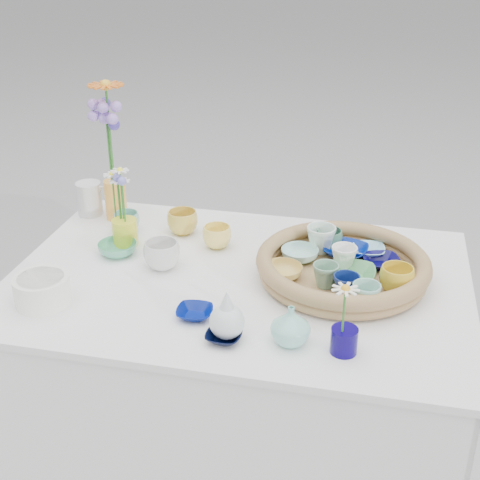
# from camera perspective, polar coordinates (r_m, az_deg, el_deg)

# --- Properties ---
(wicker_tray) EXTENTS (0.47, 0.47, 0.08)m
(wicker_tray) POSITION_cam_1_polar(r_m,az_deg,el_deg) (1.84, 8.75, -2.30)
(wicker_tray) COLOR brown
(wicker_tray) RESTS_ON display_table
(tray_ceramic_0) EXTENTS (0.15, 0.15, 0.03)m
(tray_ceramic_0) POSITION_cam_1_polar(r_m,az_deg,el_deg) (1.94, 9.00, -0.95)
(tray_ceramic_0) COLOR navy
(tray_ceramic_0) RESTS_ON wicker_tray
(tray_ceramic_1) EXTENTS (0.13, 0.13, 0.03)m
(tray_ceramic_1) POSITION_cam_1_polar(r_m,az_deg,el_deg) (1.90, 11.96, -1.85)
(tray_ceramic_1) COLOR #090643
(tray_ceramic_1) RESTS_ON wicker_tray
(tray_ceramic_2) EXTENTS (0.10, 0.10, 0.07)m
(tray_ceramic_2) POSITION_cam_1_polar(r_m,az_deg,el_deg) (1.78, 13.22, -3.28)
(tray_ceramic_2) COLOR gold
(tray_ceramic_2) RESTS_ON wicker_tray
(tray_ceramic_3) EXTENTS (0.13, 0.13, 0.03)m
(tray_ceramic_3) POSITION_cam_1_polar(r_m,az_deg,el_deg) (1.82, 9.48, -2.92)
(tray_ceramic_3) COLOR #4A9657
(tray_ceramic_3) RESTS_ON wicker_tray
(tray_ceramic_4) EXTENTS (0.08, 0.08, 0.06)m
(tray_ceramic_4) POSITION_cam_1_polar(r_m,az_deg,el_deg) (1.77, 7.31, -3.02)
(tray_ceramic_4) COLOR gray
(tray_ceramic_4) RESTS_ON wicker_tray
(tray_ceramic_5) EXTENTS (0.13, 0.13, 0.03)m
(tray_ceramic_5) POSITION_cam_1_polar(r_m,az_deg,el_deg) (1.90, 5.12, -1.22)
(tray_ceramic_5) COLOR #A6DACF
(tray_ceramic_5) RESTS_ON wicker_tray
(tray_ceramic_6) EXTENTS (0.11, 0.11, 0.08)m
(tray_ceramic_6) POSITION_cam_1_polar(r_m,az_deg,el_deg) (1.94, 6.92, 0.05)
(tray_ceramic_6) COLOR white
(tray_ceramic_6) RESTS_ON wicker_tray
(tray_ceramic_7) EXTENTS (0.09, 0.09, 0.07)m
(tray_ceramic_7) POSITION_cam_1_polar(r_m,az_deg,el_deg) (1.86, 8.86, -1.50)
(tray_ceramic_7) COLOR white
(tray_ceramic_7) RESTS_ON wicker_tray
(tray_ceramic_8) EXTENTS (0.10, 0.10, 0.02)m
(tray_ceramic_8) POSITION_cam_1_polar(r_m,az_deg,el_deg) (1.96, 10.91, -0.89)
(tray_ceramic_8) COLOR #96E3FA
(tray_ceramic_8) RESTS_ON wicker_tray
(tray_ceramic_9) EXTENTS (0.08, 0.08, 0.06)m
(tray_ceramic_9) POSITION_cam_1_polar(r_m,az_deg,el_deg) (1.73, 9.04, -3.95)
(tray_ceramic_9) COLOR navy
(tray_ceramic_9) RESTS_ON wicker_tray
(tray_ceramic_10) EXTENTS (0.11, 0.11, 0.03)m
(tray_ceramic_10) POSITION_cam_1_polar(r_m,az_deg,el_deg) (1.81, 3.67, -2.72)
(tray_ceramic_10) COLOR #D5B458
(tray_ceramic_10) RESTS_ON wicker_tray
(tray_ceramic_11) EXTENTS (0.09, 0.09, 0.07)m
(tray_ceramic_11) POSITION_cam_1_polar(r_m,az_deg,el_deg) (1.69, 10.70, -4.74)
(tray_ceramic_11) COLOR #86C5B5
(tray_ceramic_11) RESTS_ON wicker_tray
(tray_ceramic_12) EXTENTS (0.08, 0.08, 0.06)m
(tray_ceramic_12) POSITION_cam_1_polar(r_m,az_deg,el_deg) (1.97, 7.63, 0.05)
(tray_ceramic_12) COLOR #417A5E
(tray_ceramic_12) RESTS_ON wicker_tray
(loose_ceramic_0) EXTENTS (0.11, 0.11, 0.07)m
(loose_ceramic_0) POSITION_cam_1_polar(r_m,az_deg,el_deg) (2.09, -4.93, 1.52)
(loose_ceramic_0) COLOR gold
(loose_ceramic_0) RESTS_ON display_table
(loose_ceramic_1) EXTENTS (0.10, 0.10, 0.07)m
(loose_ceramic_1) POSITION_cam_1_polar(r_m,az_deg,el_deg) (2.00, -1.98, 0.28)
(loose_ceramic_1) COLOR #FCDF61
(loose_ceramic_1) RESTS_ON display_table
(loose_ceramic_2) EXTENTS (0.15, 0.15, 0.04)m
(loose_ceramic_2) POSITION_cam_1_polar(r_m,az_deg,el_deg) (1.99, -10.40, -0.74)
(loose_ceramic_2) COLOR #4FA981
(loose_ceramic_2) RESTS_ON display_table
(loose_ceramic_3) EXTENTS (0.13, 0.13, 0.08)m
(loose_ceramic_3) POSITION_cam_1_polar(r_m,az_deg,el_deg) (1.89, -6.69, -1.29)
(loose_ceramic_3) COLOR silver
(loose_ceramic_3) RESTS_ON display_table
(loose_ceramic_4) EXTENTS (0.10, 0.10, 0.02)m
(loose_ceramic_4) POSITION_cam_1_polar(r_m,az_deg,el_deg) (1.68, -3.89, -6.22)
(loose_ceramic_4) COLOR #001273
(loose_ceramic_4) RESTS_ON display_table
(loose_ceramic_5) EXTENTS (0.09, 0.09, 0.06)m
(loose_ceramic_5) POSITION_cam_1_polar(r_m,az_deg,el_deg) (2.13, -9.65, 1.54)
(loose_ceramic_5) COLOR #7DBEAD
(loose_ceramic_5) RESTS_ON display_table
(loose_ceramic_6) EXTENTS (0.09, 0.09, 0.02)m
(loose_ceramic_6) POSITION_cam_1_polar(r_m,az_deg,el_deg) (1.59, -1.39, -8.25)
(loose_ceramic_6) COLOR black
(loose_ceramic_6) RESTS_ON display_table
(fluted_bowl) EXTENTS (0.17, 0.17, 0.07)m
(fluted_bowl) POSITION_cam_1_polar(r_m,az_deg,el_deg) (1.79, -16.53, -4.11)
(fluted_bowl) COLOR white
(fluted_bowl) RESTS_ON display_table
(bud_vase_paleblue) EXTENTS (0.10, 0.10, 0.13)m
(bud_vase_paleblue) POSITION_cam_1_polar(r_m,az_deg,el_deg) (1.57, -1.13, -6.30)
(bud_vase_paleblue) COLOR silver
(bud_vase_paleblue) RESTS_ON display_table
(bud_vase_seafoam) EXTENTS (0.11, 0.11, 0.10)m
(bud_vase_seafoam) POSITION_cam_1_polar(r_m,az_deg,el_deg) (1.56, 4.34, -7.27)
(bud_vase_seafoam) COLOR #87D9C5
(bud_vase_seafoam) RESTS_ON display_table
(bud_vase_cobalt) EXTENTS (0.06, 0.06, 0.06)m
(bud_vase_cobalt) POSITION_cam_1_polar(r_m,az_deg,el_deg) (1.56, 8.87, -8.47)
(bud_vase_cobalt) COLOR #0A0153
(bud_vase_cobalt) RESTS_ON display_table
(single_daisy) EXTENTS (0.08, 0.08, 0.13)m
(single_daisy) POSITION_cam_1_polar(r_m,az_deg,el_deg) (1.50, 8.85, -5.98)
(single_daisy) COLOR white
(single_daisy) RESTS_ON bud_vase_cobalt
(tall_vase_yellow) EXTENTS (0.08, 0.08, 0.13)m
(tall_vase_yellow) POSITION_cam_1_polar(r_m,az_deg,el_deg) (2.21, -10.56, 3.41)
(tall_vase_yellow) COLOR #F9A83B
(tall_vase_yellow) RESTS_ON display_table
(gerbera) EXTENTS (0.15, 0.15, 0.33)m
(gerbera) POSITION_cam_1_polar(r_m,az_deg,el_deg) (2.13, -11.03, 8.78)
(gerbera) COLOR orange
(gerbera) RESTS_ON tall_vase_yellow
(hydrangea) EXTENTS (0.09, 0.09, 0.31)m
(hydrangea) POSITION_cam_1_polar(r_m,az_deg,el_deg) (2.15, -11.11, 7.66)
(hydrangea) COLOR #4735A7
(hydrangea) RESTS_ON tall_vase_yellow
(white_pitcher) EXTENTS (0.12, 0.09, 0.11)m
(white_pitcher) POSITION_cam_1_polar(r_m,az_deg,el_deg) (2.27, -12.73, 3.46)
(white_pitcher) COLOR silver
(white_pitcher) RESTS_ON display_table
(daisy_cup) EXTENTS (0.08, 0.08, 0.08)m
(daisy_cup) POSITION_cam_1_polar(r_m,az_deg,el_deg) (2.04, -9.79, 0.64)
(daisy_cup) COLOR yellow
(daisy_cup) RESTS_ON display_table
(daisy_posy) EXTENTS (0.09, 0.09, 0.16)m
(daisy_posy) POSITION_cam_1_polar(r_m,az_deg,el_deg) (2.00, -10.34, 3.91)
(daisy_posy) COLOR white
(daisy_posy) RESTS_ON daisy_cup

